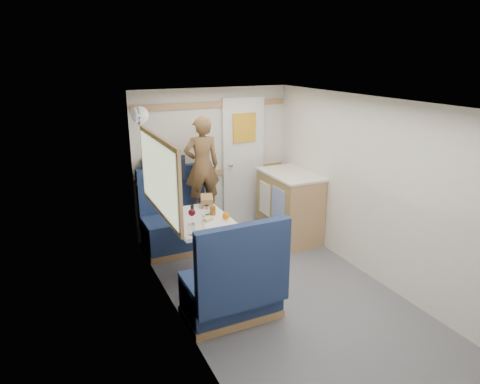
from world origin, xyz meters
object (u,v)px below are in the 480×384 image
bench_far (178,227)px  bread_loaf (207,201)px  tray (215,225)px  dome_light (140,115)px  wine_glass (192,213)px  pepper_grinder (192,209)px  cheese_block (208,219)px  dinette_table (201,232)px  tumbler_left (192,229)px  tumbler_right (207,210)px  bench_near (234,291)px  salt_grinder (204,218)px  person (202,166)px  orange_fruit (226,216)px  galley_counter (289,206)px  beer_glass (213,211)px  duffel_bag (164,168)px

bench_far → bread_loaf: size_ratio=4.10×
bench_far → tray: bearing=-86.4°
dome_light → bread_loaf: dome_light is taller
dome_light → wine_glass: (0.26, -0.97, -0.91)m
pepper_grinder → dome_light: bearing=118.3°
cheese_block → dinette_table: bearing=105.5°
dinette_table → tumbler_left: size_ratio=8.14×
tumbler_left → tumbler_right: size_ratio=1.10×
bench_near → wine_glass: bearing=100.1°
bench_near → salt_grinder: 0.90m
bench_near → person: bearing=78.6°
dome_light → bread_loaf: bearing=-37.9°
dinette_table → pepper_grinder: size_ratio=9.02×
tray → salt_grinder: size_ratio=3.67×
cheese_block → bread_loaf: bearing=70.3°
bench_near → orange_fruit: bench_near is taller
bench_near → tumbler_left: size_ratio=9.29×
dinette_table → galley_counter: (1.47, 0.55, -0.10)m
beer_glass → bread_loaf: (0.05, 0.32, 0.00)m
dinette_table → dome_light: 1.51m
dinette_table → galley_counter: bearing=20.5°
tumbler_right → bread_loaf: bread_loaf is taller
bench_near → pepper_grinder: bench_near is taller
tumbler_left → tumbler_right: 0.57m
tray → cheese_block: size_ratio=3.25×
dinette_table → tumbler_left: 0.48m
bench_near → bench_far: bearing=90.0°
person → cheese_block: 1.09m
dome_light → orange_fruit: bearing=-59.1°
dome_light → tumbler_right: bearing=-56.5°
person → orange_fruit: person is taller
bench_far → tumbler_left: (-0.22, -1.23, 0.48)m
tray → bread_loaf: bearing=76.6°
tray → dome_light: bearing=112.6°
dinette_table → bread_loaf: size_ratio=3.59×
dome_light → pepper_grinder: 1.24m
galley_counter → dome_light: bearing=170.8°
person → tray: person is taller
pepper_grinder → cheese_block: bearing=-78.1°
person → pepper_grinder: (-0.38, -0.69, -0.30)m
bench_near → tumbler_right: size_ratio=10.22×
dinette_table → person: bearing=68.0°
dome_light → tray: 1.57m
person → duffel_bag: (-0.42, 0.26, -0.04)m
galley_counter → orange_fruit: bearing=-149.7°
galley_counter → pepper_grinder: 1.57m
bench_near → dome_light: 2.28m
wine_glass → bread_loaf: size_ratio=0.66×
galley_counter → dinette_table: bearing=-159.5°
cheese_block → duffel_bag: bearing=95.0°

